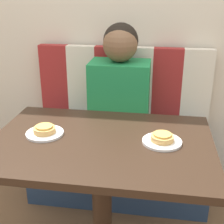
% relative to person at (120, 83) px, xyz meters
% --- Properties ---
extents(wall_back, '(7.00, 0.05, 2.60)m').
position_rel_person_xyz_m(wall_back, '(0.00, 0.30, 0.45)').
color(wall_back, beige).
rests_on(wall_back, ground_plane).
extents(booth_seat, '(1.24, 0.50, 0.48)m').
position_rel_person_xyz_m(booth_seat, '(0.00, -0.00, -0.61)').
color(booth_seat, navy).
rests_on(booth_seat, ground_plane).
extents(booth_backrest, '(1.24, 0.07, 0.57)m').
position_rel_person_xyz_m(booth_backrest, '(0.00, 0.21, -0.08)').
color(booth_backrest, maroon).
rests_on(booth_backrest, booth_seat).
extents(dining_table, '(1.04, 0.73, 0.77)m').
position_rel_person_xyz_m(dining_table, '(0.00, -0.67, -0.18)').
color(dining_table, black).
rests_on(dining_table, ground_plane).
extents(person, '(0.39, 0.27, 0.75)m').
position_rel_person_xyz_m(person, '(0.00, 0.00, 0.00)').
color(person, '#1E8447').
rests_on(person, booth_seat).
extents(plate_left, '(0.18, 0.18, 0.01)m').
position_rel_person_xyz_m(plate_left, '(-0.28, -0.65, -0.08)').
color(plate_left, white).
rests_on(plate_left, dining_table).
extents(plate_right, '(0.18, 0.18, 0.01)m').
position_rel_person_xyz_m(plate_right, '(0.28, -0.65, -0.08)').
color(plate_right, white).
rests_on(plate_right, dining_table).
extents(pizza_left, '(0.11, 0.11, 0.04)m').
position_rel_person_xyz_m(pizza_left, '(-0.28, -0.65, -0.05)').
color(pizza_left, tan).
rests_on(pizza_left, plate_left).
extents(pizza_right, '(0.11, 0.11, 0.04)m').
position_rel_person_xyz_m(pizza_right, '(0.28, -0.65, -0.05)').
color(pizza_right, tan).
rests_on(pizza_right, plate_right).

